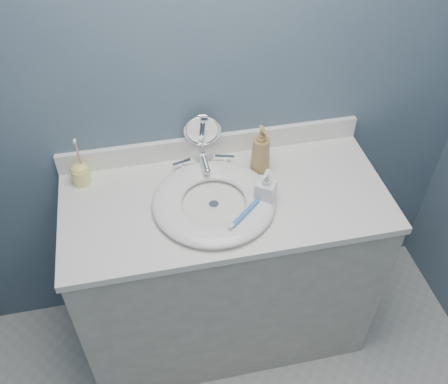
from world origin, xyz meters
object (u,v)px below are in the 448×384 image
object	(u,v)px
makeup_mirror	(203,135)
toothbrush_holder	(80,173)
soap_bottle_amber	(261,149)
soap_bottle_clear	(266,188)

from	to	relation	value
makeup_mirror	toothbrush_holder	distance (m)	0.49
soap_bottle_amber	toothbrush_holder	distance (m)	0.69
soap_bottle_amber	toothbrush_holder	size ratio (longest dim) A/B	0.99
makeup_mirror	soap_bottle_clear	bearing A→B (deg)	-52.45
soap_bottle_amber	soap_bottle_clear	world-z (taller)	soap_bottle_amber
soap_bottle_clear	makeup_mirror	bearing A→B (deg)	154.46
makeup_mirror	soap_bottle_amber	bearing A→B (deg)	-21.63
makeup_mirror	soap_bottle_amber	xyz separation A→B (m)	(0.21, -0.11, -0.02)
soap_bottle_clear	toothbrush_holder	size ratio (longest dim) A/B	0.74
soap_bottle_clear	soap_bottle_amber	bearing A→B (deg)	114.45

